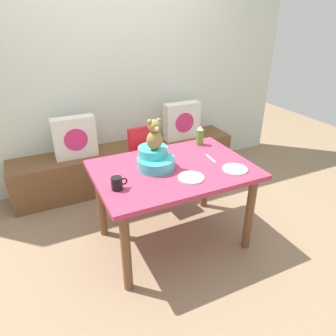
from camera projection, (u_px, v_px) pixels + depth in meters
name	position (u px, v px, depth m)	size (l,w,h in m)	color
ground_plane	(173.00, 239.00, 2.83)	(8.00, 8.00, 0.00)	#8C7256
back_wall	(115.00, 68.00, 3.42)	(4.40, 0.10, 2.60)	silver
window_bench	(129.00, 164.00, 3.69)	(2.60, 0.44, 0.46)	brown
pillow_floral_left	(75.00, 138.00, 3.25)	(0.44, 0.15, 0.44)	white
pillow_floral_right	(182.00, 121.00, 3.73)	(0.44, 0.15, 0.44)	white
dining_table	(173.00, 179.00, 2.54)	(1.27, 0.89, 0.74)	#B73351
highchair	(147.00, 155.00, 3.23)	(0.34, 0.47, 0.79)	red
infant_seat_teal	(155.00, 159.00, 2.47)	(0.30, 0.33, 0.16)	#38B6BB
teddy_bear	(154.00, 135.00, 2.37)	(0.13, 0.12, 0.25)	olive
ketchup_bottle	(200.00, 136.00, 2.88)	(0.07, 0.07, 0.18)	#4C8C33
coffee_mug	(117.00, 183.00, 2.17)	(0.12, 0.08, 0.09)	black
dinner_plate_near	(191.00, 178.00, 2.34)	(0.20, 0.20, 0.01)	white
dinner_plate_far	(235.00, 169.00, 2.46)	(0.20, 0.20, 0.01)	white
table_fork	(211.00, 158.00, 2.64)	(0.02, 0.17, 0.01)	silver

